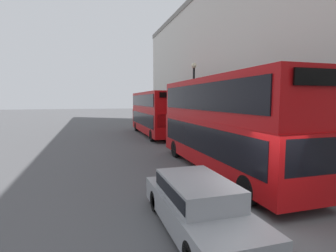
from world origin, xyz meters
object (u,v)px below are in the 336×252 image
bus_leading (224,121)px  pedestrian (289,163)px  bus_second_in_queue (154,112)px  car_dark_sedan (198,203)px

bus_leading → pedestrian: bearing=-43.5°
pedestrian → bus_second_in_queue: bearing=97.5°
bus_leading → bus_second_in_queue: 13.85m
bus_leading → pedestrian: (2.09, -1.98, -1.71)m
pedestrian → car_dark_sedan: bearing=-152.2°
car_dark_sedan → pedestrian: bearing=27.8°
bus_leading → car_dark_sedan: 6.20m
car_dark_sedan → pedestrian: (5.49, 2.90, 0.02)m
bus_leading → bus_second_in_queue: bus_leading is taller
bus_leading → bus_second_in_queue: size_ratio=1.00×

